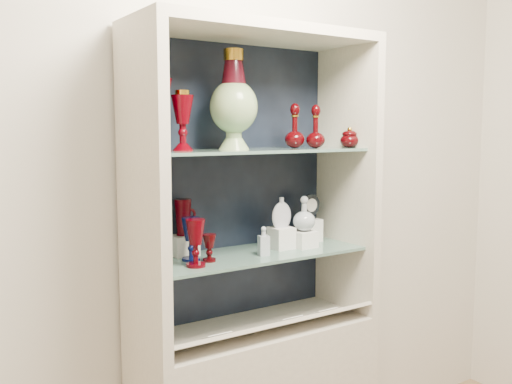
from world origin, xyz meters
TOP-DOWN VIEW (x-y plane):
  - wall_back at (0.00, 1.75)m, footprint 3.50×0.02m
  - cabinet_back_panel at (0.00, 1.72)m, footprint 0.98×0.02m
  - cabinet_side_left at (-0.48, 1.53)m, footprint 0.04×0.40m
  - cabinet_side_right at (0.48, 1.53)m, footprint 0.04×0.40m
  - cabinet_top_cap at (0.00, 1.53)m, footprint 1.00×0.40m
  - shelf_lower at (0.00, 1.55)m, footprint 0.92×0.34m
  - shelf_upper at (0.00, 1.55)m, footprint 0.92×0.34m
  - label_ledge at (0.00, 1.42)m, footprint 0.92×0.17m
  - label_card_0 at (0.26, 1.42)m, footprint 0.10×0.06m
  - label_card_1 at (0.08, 1.42)m, footprint 0.10×0.06m
  - label_card_2 at (-0.25, 1.42)m, footprint 0.10×0.06m
  - pedestal_lamp_left at (-0.30, 1.57)m, footprint 0.09×0.09m
  - pedestal_lamp_right at (-0.40, 1.57)m, footprint 0.12×0.12m
  - enamel_urn at (-0.08, 1.56)m, footprint 0.20×0.20m
  - ruby_decanter_a at (0.27, 1.49)m, footprint 0.08×0.08m
  - ruby_decanter_b at (0.21, 1.55)m, footprint 0.11×0.11m
  - lidded_bowl at (0.44, 1.47)m, footprint 0.08×0.08m
  - cobalt_goblet at (-0.27, 1.57)m, footprint 0.08×0.08m
  - ruby_goblet_tall at (-0.30, 1.47)m, footprint 0.09×0.09m
  - ruby_goblet_small at (-0.22, 1.51)m, footprint 0.07×0.07m
  - riser_ruby_pitcher at (-0.25, 1.67)m, footprint 0.10×0.10m
  - ruby_pitcher at (-0.25, 1.67)m, footprint 0.12×0.08m
  - clear_square_bottle at (0.01, 1.49)m, footprint 0.05×0.05m
  - riser_flat_flask at (0.14, 1.56)m, footprint 0.09×0.09m
  - flat_flask at (0.14, 1.56)m, footprint 0.09×0.04m
  - riser_clear_round_decanter at (0.24, 1.52)m, footprint 0.09×0.09m
  - clear_round_decanter at (0.24, 1.52)m, footprint 0.12×0.12m
  - riser_cameo_medallion at (0.35, 1.61)m, footprint 0.08×0.08m
  - cameo_medallion at (0.35, 1.61)m, footprint 0.10×0.04m

SIDE VIEW (x-z plane):
  - label_ledge at x=0.00m, z-range 0.74..0.82m
  - label_card_0 at x=0.26m, z-range 0.78..0.81m
  - label_card_1 at x=0.08m, z-range 0.78..0.81m
  - label_card_2 at x=-0.25m, z-range 0.78..0.81m
  - shelf_lower at x=0.00m, z-range 1.04..1.05m
  - riser_clear_round_decanter at x=0.24m, z-range 1.05..1.12m
  - riser_ruby_pitcher at x=-0.25m, z-range 1.05..1.13m
  - riser_flat_flask at x=0.14m, z-range 1.05..1.14m
  - riser_cameo_medallion at x=0.35m, z-range 1.05..1.15m
  - ruby_goblet_small at x=-0.22m, z-range 1.05..1.15m
  - clear_square_bottle at x=0.01m, z-range 1.05..1.17m
  - cobalt_goblet at x=-0.27m, z-range 1.05..1.22m
  - ruby_goblet_tall at x=-0.30m, z-range 1.05..1.22m
  - clear_round_decanter at x=0.24m, z-range 1.12..1.26m
  - ruby_pitcher at x=-0.25m, z-range 1.13..1.27m
  - flat_flask at x=0.14m, z-range 1.14..1.27m
  - cameo_medallion at x=0.35m, z-range 1.15..1.27m
  - cabinet_back_panel at x=0.00m, z-range 0.75..1.90m
  - cabinet_side_left at x=-0.48m, z-range 0.75..1.90m
  - cabinet_side_right at x=0.48m, z-range 0.75..1.90m
  - wall_back at x=0.00m, z-range 0.00..2.80m
  - shelf_upper at x=0.00m, z-range 1.46..1.47m
  - lidded_bowl at x=0.44m, z-range 1.47..1.56m
  - ruby_decanter_b at x=0.21m, z-range 1.47..1.67m
  - ruby_decanter_a at x=0.27m, z-range 1.47..1.67m
  - pedestal_lamp_left at x=-0.30m, z-range 1.47..1.69m
  - pedestal_lamp_right at x=-0.40m, z-range 1.47..1.75m
  - enamel_urn at x=-0.08m, z-range 1.47..1.85m
  - cabinet_top_cap at x=0.00m, z-range 1.90..1.94m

